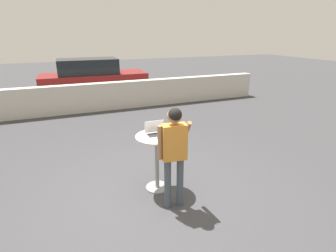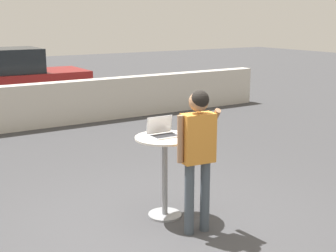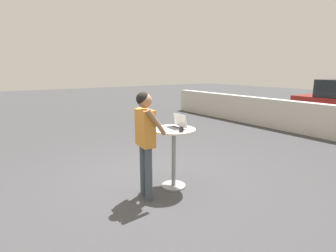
{
  "view_description": "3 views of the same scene",
  "coord_description": "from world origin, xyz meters",
  "px_view_note": "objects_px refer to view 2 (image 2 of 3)",
  "views": [
    {
      "loc": [
        -1.11,
        -3.62,
        2.67
      ],
      "look_at": [
        0.49,
        0.3,
        1.16
      ],
      "focal_mm": 28.0,
      "sensor_mm": 36.0,
      "label": 1
    },
    {
      "loc": [
        -2.63,
        -4.36,
        2.44
      ],
      "look_at": [
        0.27,
        0.2,
        1.17
      ],
      "focal_mm": 50.0,
      "sensor_mm": 36.0,
      "label": 2
    },
    {
      "loc": [
        3.68,
        -2.22,
        1.98
      ],
      "look_at": [
        0.17,
        0.23,
        1.06
      ],
      "focal_mm": 28.0,
      "sensor_mm": 36.0,
      "label": 3
    }
  ],
  "objects_px": {
    "coffee_mug": "(183,131)",
    "standing_person": "(198,145)",
    "laptop": "(163,132)",
    "cafe_table": "(165,162)"
  },
  "relations": [
    {
      "from": "cafe_table",
      "to": "laptop",
      "type": "bearing_deg",
      "value": 88.0
    },
    {
      "from": "cafe_table",
      "to": "coffee_mug",
      "type": "distance_m",
      "value": 0.43
    },
    {
      "from": "standing_person",
      "to": "laptop",
      "type": "bearing_deg",
      "value": 96.22
    },
    {
      "from": "coffee_mug",
      "to": "standing_person",
      "type": "height_order",
      "value": "standing_person"
    },
    {
      "from": "cafe_table",
      "to": "standing_person",
      "type": "distance_m",
      "value": 0.68
    },
    {
      "from": "laptop",
      "to": "cafe_table",
      "type": "bearing_deg",
      "value": -92.0
    },
    {
      "from": "standing_person",
      "to": "cafe_table",
      "type": "bearing_deg",
      "value": 96.86
    },
    {
      "from": "cafe_table",
      "to": "coffee_mug",
      "type": "bearing_deg",
      "value": -7.3
    },
    {
      "from": "standing_person",
      "to": "coffee_mug",
      "type": "bearing_deg",
      "value": 73.03
    },
    {
      "from": "coffee_mug",
      "to": "standing_person",
      "type": "distance_m",
      "value": 0.58
    }
  ]
}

